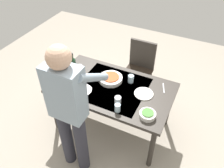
{
  "coord_description": "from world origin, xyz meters",
  "views": [
    {
      "loc": [
        -0.93,
        1.92,
        2.63
      ],
      "look_at": [
        0.0,
        0.0,
        0.78
      ],
      "focal_mm": 36.67,
      "sensor_mm": 36.0,
      "label": 1
    }
  ],
  "objects_px": {
    "dining_table": "(112,91)",
    "water_cup_near_right": "(118,100)",
    "wine_bottle": "(73,65)",
    "chair_near": "(140,66)",
    "side_bowl_salad": "(148,114)",
    "wine_glass_left": "(80,68)",
    "serving_bowl_pasta": "(111,78)",
    "dinner_plate_far": "(82,90)",
    "dinner_plate_near": "(144,94)",
    "water_cup_far_left": "(131,79)",
    "person_server": "(69,108)",
    "water_cup_near_left": "(118,108)"
  },
  "relations": [
    {
      "from": "dining_table",
      "to": "water_cup_near_right",
      "type": "distance_m",
      "value": 0.31
    },
    {
      "from": "water_cup_near_right",
      "to": "wine_bottle",
      "type": "bearing_deg",
      "value": -19.64
    },
    {
      "from": "chair_near",
      "to": "side_bowl_salad",
      "type": "height_order",
      "value": "chair_near"
    },
    {
      "from": "wine_glass_left",
      "to": "side_bowl_salad",
      "type": "bearing_deg",
      "value": 163.4
    },
    {
      "from": "serving_bowl_pasta",
      "to": "dinner_plate_far",
      "type": "bearing_deg",
      "value": 54.55
    },
    {
      "from": "chair_near",
      "to": "dinner_plate_near",
      "type": "xyz_separation_m",
      "value": [
        -0.33,
        0.77,
        0.21
      ]
    },
    {
      "from": "dining_table",
      "to": "side_bowl_salad",
      "type": "bearing_deg",
      "value": 154.23
    },
    {
      "from": "wine_bottle",
      "to": "water_cup_far_left",
      "type": "xyz_separation_m",
      "value": [
        -0.77,
        -0.14,
        -0.06
      ]
    },
    {
      "from": "dining_table",
      "to": "dinner_plate_far",
      "type": "bearing_deg",
      "value": 35.63
    },
    {
      "from": "dinner_plate_near",
      "to": "wine_bottle",
      "type": "bearing_deg",
      "value": -0.29
    },
    {
      "from": "wine_glass_left",
      "to": "dining_table",
      "type": "bearing_deg",
      "value": 175.05
    },
    {
      "from": "person_server",
      "to": "side_bowl_salad",
      "type": "distance_m",
      "value": 0.84
    },
    {
      "from": "wine_bottle",
      "to": "chair_near",
      "type": "bearing_deg",
      "value": -131.14
    },
    {
      "from": "serving_bowl_pasta",
      "to": "side_bowl_salad",
      "type": "bearing_deg",
      "value": 149.03
    },
    {
      "from": "water_cup_near_right",
      "to": "side_bowl_salad",
      "type": "relative_size",
      "value": 0.5
    },
    {
      "from": "chair_near",
      "to": "person_server",
      "type": "bearing_deg",
      "value": 82.2
    },
    {
      "from": "water_cup_near_right",
      "to": "dinner_plate_near",
      "type": "xyz_separation_m",
      "value": [
        -0.22,
        -0.27,
        -0.04
      ]
    },
    {
      "from": "serving_bowl_pasta",
      "to": "water_cup_near_left",
      "type": "bearing_deg",
      "value": 124.12
    },
    {
      "from": "serving_bowl_pasta",
      "to": "side_bowl_salad",
      "type": "distance_m",
      "value": 0.73
    },
    {
      "from": "person_server",
      "to": "dinner_plate_near",
      "type": "bearing_deg",
      "value": -125.38
    },
    {
      "from": "dining_table",
      "to": "water_cup_near_left",
      "type": "relative_size",
      "value": 15.39
    },
    {
      "from": "wine_bottle",
      "to": "dinner_plate_near",
      "type": "height_order",
      "value": "wine_bottle"
    },
    {
      "from": "wine_glass_left",
      "to": "serving_bowl_pasta",
      "type": "bearing_deg",
      "value": -171.05
    },
    {
      "from": "side_bowl_salad",
      "to": "dinner_plate_far",
      "type": "distance_m",
      "value": 0.86
    },
    {
      "from": "dining_table",
      "to": "person_server",
      "type": "bearing_deg",
      "value": 79.18
    },
    {
      "from": "water_cup_near_right",
      "to": "water_cup_far_left",
      "type": "bearing_deg",
      "value": -88.87
    },
    {
      "from": "wine_glass_left",
      "to": "serving_bowl_pasta",
      "type": "distance_m",
      "value": 0.43
    },
    {
      "from": "wine_glass_left",
      "to": "person_server",
      "type": "bearing_deg",
      "value": 115.27
    },
    {
      "from": "water_cup_near_right",
      "to": "dinner_plate_near",
      "type": "distance_m",
      "value": 0.35
    },
    {
      "from": "person_server",
      "to": "wine_glass_left",
      "type": "xyz_separation_m",
      "value": [
        0.35,
        -0.74,
        -0.13
      ]
    },
    {
      "from": "water_cup_near_left",
      "to": "side_bowl_salad",
      "type": "xyz_separation_m",
      "value": [
        -0.33,
        -0.07,
        -0.02
      ]
    },
    {
      "from": "wine_glass_left",
      "to": "side_bowl_salad",
      "type": "xyz_separation_m",
      "value": [
        -1.04,
        0.31,
        -0.07
      ]
    },
    {
      "from": "chair_near",
      "to": "water_cup_near_right",
      "type": "height_order",
      "value": "chair_near"
    },
    {
      "from": "serving_bowl_pasta",
      "to": "dinner_plate_near",
      "type": "bearing_deg",
      "value": 173.18
    },
    {
      "from": "dinner_plate_near",
      "to": "dinner_plate_far",
      "type": "xyz_separation_m",
      "value": [
        0.7,
        0.27,
        0.0
      ]
    },
    {
      "from": "serving_bowl_pasta",
      "to": "wine_glass_left",
      "type": "bearing_deg",
      "value": 8.95
    },
    {
      "from": "water_cup_far_left",
      "to": "dinner_plate_near",
      "type": "relative_size",
      "value": 0.44
    },
    {
      "from": "wine_bottle",
      "to": "dining_table",
      "type": "bearing_deg",
      "value": 174.61
    },
    {
      "from": "water_cup_far_left",
      "to": "side_bowl_salad",
      "type": "bearing_deg",
      "value": 129.65
    },
    {
      "from": "chair_near",
      "to": "dinner_plate_far",
      "type": "height_order",
      "value": "chair_near"
    },
    {
      "from": "wine_glass_left",
      "to": "water_cup_near_left",
      "type": "bearing_deg",
      "value": 152.19
    },
    {
      "from": "side_bowl_salad",
      "to": "person_server",
      "type": "bearing_deg",
      "value": 32.13
    },
    {
      "from": "wine_bottle",
      "to": "wine_glass_left",
      "type": "xyz_separation_m",
      "value": [
        -0.11,
        0.01,
        -0.01
      ]
    },
    {
      "from": "wine_glass_left",
      "to": "dinner_plate_far",
      "type": "height_order",
      "value": "wine_glass_left"
    },
    {
      "from": "water_cup_near_left",
      "to": "water_cup_far_left",
      "type": "distance_m",
      "value": 0.53
    },
    {
      "from": "chair_near",
      "to": "serving_bowl_pasta",
      "type": "bearing_deg",
      "value": 78.53
    },
    {
      "from": "water_cup_near_left",
      "to": "serving_bowl_pasta",
      "type": "relative_size",
      "value": 0.33
    },
    {
      "from": "water_cup_near_left",
      "to": "wine_glass_left",
      "type": "bearing_deg",
      "value": -27.81
    },
    {
      "from": "person_server",
      "to": "serving_bowl_pasta",
      "type": "xyz_separation_m",
      "value": [
        -0.06,
        -0.81,
        -0.2
      ]
    },
    {
      "from": "wine_glass_left",
      "to": "wine_bottle",
      "type": "bearing_deg",
      "value": -7.32
    }
  ]
}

